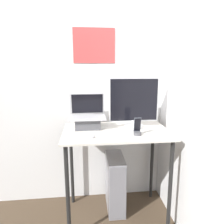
# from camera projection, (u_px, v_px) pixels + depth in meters

# --- Properties ---
(wall_back) EXTENTS (6.00, 0.06, 2.60)m
(wall_back) POSITION_uv_depth(u_px,v_px,m) (111.00, 85.00, 2.38)
(wall_back) COLOR silver
(wall_back) RESTS_ON ground_plane
(wall_side_right) EXTENTS (0.05, 6.00, 2.60)m
(wall_side_right) POSITION_uv_depth(u_px,v_px,m) (194.00, 93.00, 1.74)
(wall_side_right) COLOR silver
(wall_side_right) RESTS_ON ground_plane
(desk) EXTENTS (1.00, 0.65, 0.91)m
(desk) POSITION_uv_depth(u_px,v_px,m) (116.00, 143.00, 2.09)
(desk) COLOR beige
(desk) RESTS_ON ground_plane
(laptop) EXTENTS (0.35, 0.26, 0.33)m
(laptop) POSITION_uv_depth(u_px,v_px,m) (88.00, 119.00, 2.13)
(laptop) COLOR #4C4C51
(laptop) RESTS_ON desk
(monitor) EXTENTS (0.49, 0.19, 0.49)m
(monitor) POSITION_uv_depth(u_px,v_px,m) (134.00, 104.00, 2.13)
(monitor) COLOR silver
(monitor) RESTS_ON desk
(keyboard) EXTENTS (0.26, 0.12, 0.02)m
(keyboard) POSITION_uv_depth(u_px,v_px,m) (114.00, 136.00, 1.89)
(keyboard) COLOR white
(keyboard) RESTS_ON desk
(mouse) EXTENTS (0.03, 0.05, 0.02)m
(mouse) POSITION_uv_depth(u_px,v_px,m) (93.00, 136.00, 1.86)
(mouse) COLOR #99999E
(mouse) RESTS_ON desk
(cell_phone) EXTENTS (0.07, 0.07, 0.16)m
(cell_phone) POSITION_uv_depth(u_px,v_px,m) (137.00, 130.00, 1.92)
(cell_phone) COLOR #4C4C51
(cell_phone) RESTS_ON desk
(computer_tower) EXTENTS (0.17, 0.40, 0.59)m
(computer_tower) POSITION_uv_depth(u_px,v_px,m) (115.00, 183.00, 2.31)
(computer_tower) COLOR gray
(computer_tower) RESTS_ON ground_plane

